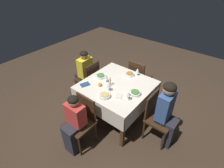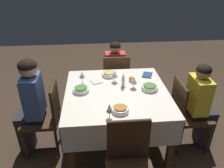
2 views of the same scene
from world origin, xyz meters
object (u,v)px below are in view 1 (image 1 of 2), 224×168
object	(u,v)px
chair_north	(157,115)
candle_centerpiece	(110,82)
chair_south	(89,78)
dining_table	(117,89)
napkin_spare_side	(119,96)
chair_west	(138,76)
wine_glass_east	(109,85)
wine_glass_south	(106,77)
chair_east	(82,119)
napkin_red_folded	(85,84)
person_child_red	(73,123)
wine_glass_west	(138,70)
bowl_south	(101,76)
bowl_west	(130,74)
person_child_yellow	(84,72)
bowl_north	(135,93)
orange_fruit	(100,84)
person_adult_denim	(167,112)
wine_glass_north	(128,94)
bowl_east	(105,95)

from	to	relation	value
chair_north	candle_centerpiece	world-z (taller)	candle_centerpiece
chair_south	candle_centerpiece	xyz separation A→B (m)	(0.19, 0.73, 0.32)
dining_table	napkin_spare_side	size ratio (longest dim) A/B	7.22
chair_west	wine_glass_east	bearing A→B (deg)	91.49
wine_glass_east	wine_glass_south	bearing A→B (deg)	-130.33
chair_east	napkin_red_folded	bearing A→B (deg)	128.36
person_child_red	wine_glass_west	size ratio (longest dim) A/B	6.62
bowl_south	bowl_west	world-z (taller)	same
person_child_yellow	bowl_west	world-z (taller)	person_child_yellow
bowl_west	bowl_north	bearing A→B (deg)	43.08
person_child_red	orange_fruit	world-z (taller)	person_child_red
person_child_red	orange_fruit	size ratio (longest dim) A/B	15.85
bowl_north	orange_fruit	world-z (taller)	orange_fruit
chair_east	napkin_red_folded	distance (m)	0.64
person_adult_denim	wine_glass_south	distance (m)	1.19
chair_north	person_adult_denim	xyz separation A→B (m)	(0.00, 0.15, 0.17)
person_child_red	candle_centerpiece	xyz separation A→B (m)	(-0.89, -0.01, 0.26)
person_child_yellow	chair_south	bearing A→B (deg)	90.00
wine_glass_south	wine_glass_west	distance (m)	0.62
dining_table	chair_north	world-z (taller)	chair_north
wine_glass_north	bowl_east	size ratio (longest dim) A/B	0.81
person_adult_denim	wine_glass_north	distance (m)	0.66
person_child_yellow	wine_glass_north	bearing A→B (deg)	76.87
chair_north	chair_west	size ratio (longest dim) A/B	1.00
wine_glass_north	napkin_red_folded	xyz separation A→B (m)	(0.15, -0.82, -0.11)
person_adult_denim	bowl_north	bearing A→B (deg)	94.24
dining_table	person_child_yellow	size ratio (longest dim) A/B	1.06
chair_north	napkin_spare_side	distance (m)	0.70
person_adult_denim	wine_glass_west	bearing A→B (deg)	61.10
bowl_east	napkin_red_folded	bearing A→B (deg)	-93.60
chair_east	wine_glass_west	distance (m)	1.36
bowl_north	bowl_south	bearing A→B (deg)	-91.60
bowl_north	chair_north	bearing A→B (deg)	95.76
wine_glass_east	orange_fruit	xyz separation A→B (m)	(0.00, -0.20, -0.07)
dining_table	napkin_spare_side	bearing A→B (deg)	43.02
wine_glass_north	person_child_red	bearing A→B (deg)	-31.10
bowl_north	wine_glass_north	size ratio (longest dim) A/B	1.23
dining_table	wine_glass_south	world-z (taller)	wine_glass_south
dining_table	wine_glass_north	world-z (taller)	wine_glass_north
bowl_north	napkin_spare_side	distance (m)	0.28
chair_south	bowl_west	world-z (taller)	chair_south
chair_south	person_child_yellow	world-z (taller)	person_child_yellow
bowl_west	dining_table	bearing A→B (deg)	-1.34
dining_table	chair_north	distance (m)	0.83
chair_east	wine_glass_west	size ratio (longest dim) A/B	5.72
wine_glass_north	wine_glass_east	distance (m)	0.39
wine_glass_east	person_child_red	bearing A→B (deg)	-5.64
dining_table	bowl_north	distance (m)	0.42
chair_south	orange_fruit	bearing A→B (deg)	61.91
chair_east	bowl_west	bearing A→B (deg)	85.97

